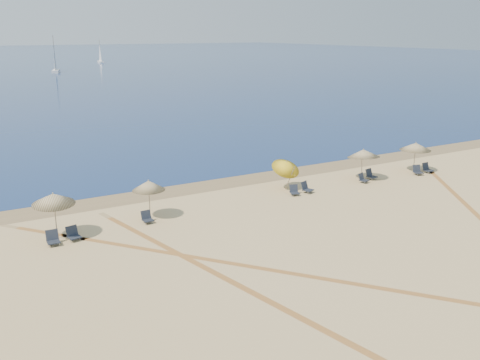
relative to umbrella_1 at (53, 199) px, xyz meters
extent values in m
plane|color=olive|center=(11.43, 4.96, -2.15)|extent=(500.00, 500.00, 0.00)
cylinder|color=gray|center=(0.00, -0.07, -1.00)|extent=(0.05, 0.22, 2.31)
cone|color=beige|center=(0.00, 0.00, 0.00)|extent=(2.14, 2.18, 0.70)
sphere|color=gray|center=(0.00, 0.00, 0.30)|extent=(0.08, 0.08, 0.08)
cylinder|color=gray|center=(5.27, 0.56, -1.10)|extent=(0.05, 0.05, 2.10)
cone|color=beige|center=(5.27, 0.56, -0.20)|extent=(1.85, 1.85, 0.55)
sphere|color=gray|center=(5.27, 0.56, 0.10)|extent=(0.08, 0.08, 0.08)
cylinder|color=gray|center=(15.28, 0.99, -1.26)|extent=(0.05, 1.05, 1.81)
cone|color=gold|center=(15.28, 1.42, -0.50)|extent=(1.92, 1.95, 1.42)
sphere|color=gray|center=(15.28, 1.42, -0.20)|extent=(0.08, 0.08, 0.08)
cylinder|color=gray|center=(21.46, 0.86, -1.11)|extent=(0.05, 0.26, 2.08)
cone|color=beige|center=(21.46, 0.77, -0.22)|extent=(2.30, 2.35, 0.78)
sphere|color=gray|center=(21.46, 0.77, 0.08)|extent=(0.08, 0.08, 0.08)
cylinder|color=gray|center=(26.41, 0.49, -1.10)|extent=(0.05, 0.05, 2.10)
cone|color=beige|center=(26.41, 0.49, -0.20)|extent=(2.32, 2.32, 0.55)
sphere|color=gray|center=(26.41, 0.49, 0.10)|extent=(0.08, 0.08, 0.08)
cube|color=black|center=(-0.34, -0.89, -1.95)|extent=(0.63, 0.63, 0.06)
cube|color=black|center=(-0.33, -0.60, -1.69)|extent=(0.61, 0.24, 0.54)
cylinder|color=#A5A5AD|center=(-0.59, -1.11, -2.05)|extent=(0.03, 0.03, 0.20)
cylinder|color=#A5A5AD|center=(-0.10, -1.12, -2.05)|extent=(0.03, 0.03, 0.20)
cube|color=black|center=(0.72, -0.76, -1.96)|extent=(0.69, 0.69, 0.05)
cube|color=black|center=(0.66, -0.47, -1.70)|extent=(0.62, 0.33, 0.53)
cylinder|color=#A5A5AD|center=(0.48, -1.02, -2.05)|extent=(0.03, 0.03, 0.19)
cylinder|color=#A5A5AD|center=(0.95, -0.93, -2.05)|extent=(0.03, 0.03, 0.19)
cube|color=black|center=(4.86, -0.22, -1.97)|extent=(0.59, 0.59, 0.05)
cube|color=black|center=(4.84, 0.06, -1.73)|extent=(0.57, 0.24, 0.50)
cylinder|color=#A5A5AD|center=(4.64, -0.43, -2.06)|extent=(0.02, 0.02, 0.18)
cylinder|color=#A5A5AD|center=(5.08, -0.40, -2.06)|extent=(0.02, 0.02, 0.18)
cube|color=black|center=(14.96, -0.04, -1.97)|extent=(0.70, 0.70, 0.05)
cube|color=black|center=(15.05, 0.22, -1.73)|extent=(0.59, 0.37, 0.49)
cylinder|color=#A5A5AD|center=(14.75, -0.16, -2.06)|extent=(0.02, 0.02, 0.18)
cylinder|color=#A5A5AD|center=(15.17, -0.31, -2.06)|extent=(0.02, 0.02, 0.18)
cube|color=black|center=(16.07, 0.00, -1.95)|extent=(0.78, 0.78, 0.05)
cube|color=black|center=(15.97, 0.28, -1.69)|extent=(0.64, 0.42, 0.54)
cylinder|color=#A5A5AD|center=(15.85, -0.30, -2.05)|extent=(0.03, 0.03, 0.20)
cylinder|color=#A5A5AD|center=(16.30, -0.13, -2.05)|extent=(0.03, 0.03, 0.20)
cube|color=black|center=(20.96, -0.03, -1.97)|extent=(0.68, 0.68, 0.05)
cube|color=black|center=(20.89, 0.23, -1.73)|extent=(0.58, 0.34, 0.49)
cylinder|color=#A5A5AD|center=(20.75, -0.29, -2.06)|extent=(0.02, 0.02, 0.18)
cylinder|color=#A5A5AD|center=(21.17, -0.17, -2.06)|extent=(0.02, 0.02, 0.18)
cube|color=black|center=(22.06, 0.35, -1.95)|extent=(0.72, 0.72, 0.06)
cube|color=black|center=(22.00, 0.65, -1.68)|extent=(0.65, 0.34, 0.55)
cylinder|color=#A5A5AD|center=(21.82, 0.08, -2.05)|extent=(0.03, 0.03, 0.20)
cylinder|color=#A5A5AD|center=(22.30, 0.18, -2.05)|extent=(0.03, 0.03, 0.20)
cube|color=black|center=(25.90, -0.43, -1.96)|extent=(0.73, 0.73, 0.05)
cube|color=black|center=(25.98, -0.16, -1.70)|extent=(0.63, 0.37, 0.53)
cylinder|color=#A5A5AD|center=(25.67, -0.58, -2.05)|extent=(0.03, 0.03, 0.19)
cylinder|color=#A5A5AD|center=(26.13, -0.72, -2.05)|extent=(0.03, 0.03, 0.19)
cube|color=black|center=(27.04, -0.39, -1.95)|extent=(0.64, 0.64, 0.06)
cube|color=black|center=(27.03, -0.09, -1.68)|extent=(0.62, 0.26, 0.55)
cylinder|color=#A5A5AD|center=(26.80, -0.62, -2.05)|extent=(0.03, 0.03, 0.20)
cylinder|color=#A5A5AD|center=(27.29, -0.60, -2.05)|extent=(0.03, 0.03, 0.20)
cube|color=white|center=(43.80, 154.18, -1.86)|extent=(1.66, 5.18, 0.56)
cylinder|color=gray|center=(43.80, 154.18, 1.74)|extent=(0.11, 0.11, 7.41)
cube|color=white|center=(22.08, 116.59, -1.80)|extent=(3.22, 6.44, 0.68)
cylinder|color=gray|center=(22.08, 116.59, 2.61)|extent=(0.14, 0.14, 9.07)
plane|color=tan|center=(6.24, -11.96, -2.15)|extent=(33.36, 33.36, 0.00)
plane|color=tan|center=(6.00, -10.89, -2.15)|extent=(33.36, 33.36, 0.00)
plane|color=tan|center=(7.29, -8.21, -2.15)|extent=(39.41, 39.41, 0.00)
plane|color=tan|center=(6.59, -7.36, -2.15)|extent=(39.41, 39.41, 0.00)
camera|label=1|loc=(-4.16, -26.63, 8.19)|focal=39.16mm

